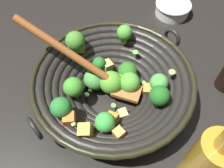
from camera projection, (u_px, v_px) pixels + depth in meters
The scene contains 4 objects.
ground_plane at pixel (113, 96), 0.62m from camera, with size 4.00×4.00×0.00m, color black.
wok at pixel (112, 83), 0.57m from camera, with size 0.43×0.39×0.21m.
cooking_oil_bottle at pixel (205, 163), 0.41m from camera, with size 0.07×0.07×0.25m.
prep_bowl at pixel (173, 8), 0.80m from camera, with size 0.12×0.12×0.04m.
Camera 1 is at (0.19, 0.27, 0.52)m, focal length 36.85 mm.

